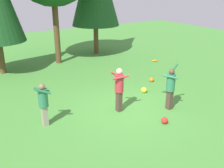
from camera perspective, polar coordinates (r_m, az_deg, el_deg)
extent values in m
plane|color=#478C38|center=(10.81, 3.07, -5.55)|extent=(40.00, 40.00, 0.00)
cube|color=#4C382D|center=(10.96, 12.23, -3.32)|extent=(0.19, 0.22, 0.80)
cylinder|color=#2D7551|center=(10.68, 12.53, 0.33)|extent=(0.34, 0.34, 0.69)
sphere|color=brown|center=(10.53, 12.72, 2.62)|extent=(0.23, 0.23, 0.23)
cylinder|color=#2D7551|center=(10.39, 12.40, 1.53)|extent=(0.38, 0.55, 0.13)
cylinder|color=#2D7551|center=(10.71, 12.98, 3.02)|extent=(0.27, 0.36, 0.54)
cube|color=#4C382D|center=(10.53, 1.51, -3.74)|extent=(0.19, 0.22, 0.83)
cylinder|color=#B72D38|center=(10.23, 1.55, 0.23)|extent=(0.34, 0.34, 0.73)
sphere|color=beige|center=(10.07, 1.58, 2.73)|extent=(0.24, 0.24, 0.24)
cylinder|color=#B72D38|center=(10.33, 1.18, 1.82)|extent=(0.57, 0.21, 0.40)
cylinder|color=#B72D38|center=(9.95, 1.97, 1.42)|extent=(0.62, 0.22, 0.15)
cube|color=gray|center=(9.83, -14.24, -6.63)|extent=(0.19, 0.22, 0.75)
cylinder|color=#2D7551|center=(9.53, -14.61, -2.91)|extent=(0.34, 0.34, 0.65)
sphere|color=#8C6647|center=(9.38, -14.84, -0.57)|extent=(0.21, 0.21, 0.21)
cylinder|color=#2D7551|center=(9.63, -14.90, -1.19)|extent=(0.55, 0.18, 0.26)
cylinder|color=#2D7551|center=(9.23, -14.62, -1.58)|extent=(0.54, 0.18, 0.28)
cylinder|color=orange|center=(10.59, 9.23, 4.91)|extent=(0.37, 0.36, 0.14)
sphere|color=red|center=(9.93, 11.21, -7.69)|extent=(0.25, 0.25, 0.25)
sphere|color=yellow|center=(12.44, 6.88, -1.29)|extent=(0.27, 0.27, 0.27)
sphere|color=orange|center=(13.89, 8.50, 0.93)|extent=(0.23, 0.23, 0.23)
cylinder|color=brown|center=(16.97, -11.88, 11.70)|extent=(0.35, 0.35, 4.42)
cylinder|color=brown|center=(19.18, -3.50, 11.97)|extent=(0.34, 0.34, 3.66)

